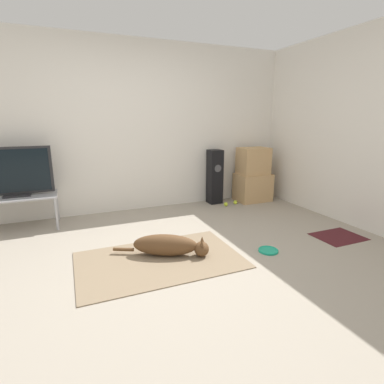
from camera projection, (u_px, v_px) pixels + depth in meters
The scene contains 14 objects.
ground_plane at pixel (179, 266), 2.95m from camera, with size 12.00×12.00×0.00m, color #9E9384.
wall_back at pixel (130, 128), 4.52m from camera, with size 8.00×0.06×2.55m.
wall_right at pixel (379, 130), 3.62m from camera, with size 0.06×8.00×2.55m.
area_rug at pixel (160, 260), 3.07m from camera, with size 1.65×1.04×0.01m.
dog at pixel (169, 245), 3.14m from camera, with size 0.93×0.51×0.23m.
frisbee at pixel (268, 250), 3.28m from camera, with size 0.22×0.22×0.03m.
cardboard_box_lower at pixel (253, 187), 5.25m from camera, with size 0.58×0.42×0.48m.
cardboard_box_upper at pixel (253, 161), 5.14m from camera, with size 0.50×0.36×0.45m.
floor_speaker at pixel (215, 177), 5.06m from camera, with size 0.22×0.22×0.91m.
tv_stand at pixel (18, 200), 3.86m from camera, with size 0.93×0.50×0.45m.
tv at pixel (14, 172), 3.77m from camera, with size 0.88×0.20×0.63m.
tennis_ball_by_boxes at pixel (226, 204), 4.95m from camera, with size 0.07×0.07×0.07m.
tennis_ball_near_speaker at pixel (235, 202), 5.07m from camera, with size 0.07×0.07×0.07m.
door_mat at pixel (338, 237), 3.68m from camera, with size 0.57×0.45×0.01m.
Camera 1 is at (-0.92, -2.53, 1.42)m, focal length 28.00 mm.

